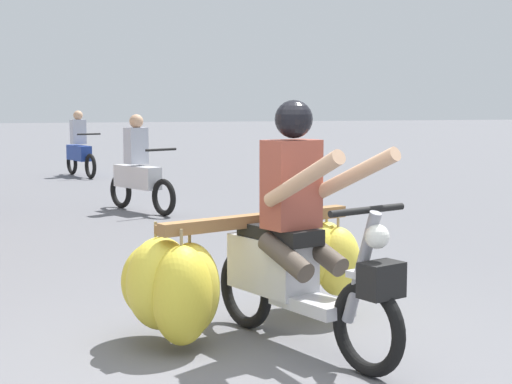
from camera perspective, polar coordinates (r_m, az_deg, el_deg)
name	(u,v)px	position (r m, az deg, el deg)	size (l,w,h in m)	color
motorbike_main_loaded	(250,265)	(5.22, -0.46, -5.36)	(1.84, 1.96, 1.58)	black
motorbike_distant_ahead_right	(138,172)	(11.37, -8.58, 1.43)	(0.83, 1.50, 1.40)	black
motorbike_distant_far_ahead	(79,150)	(17.10, -12.75, 3.02)	(0.66, 1.58, 1.40)	black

